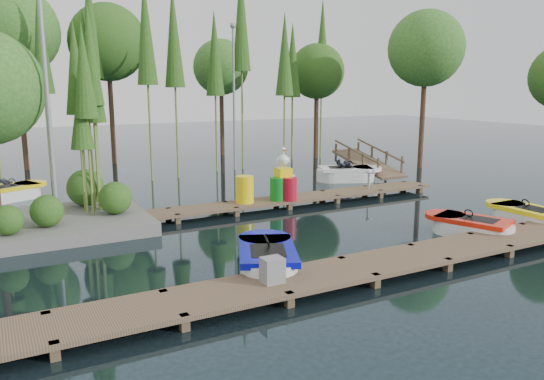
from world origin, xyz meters
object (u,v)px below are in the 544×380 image
drum_cluster (284,184)px  utility_cabinet (272,270)px  boat_blue (267,260)px  island (16,124)px  yellow_barrel (245,189)px  boat_yellow_far (10,193)px  boat_red (471,227)px

drum_cluster → utility_cabinet: bearing=-121.4°
boat_blue → island: bearing=150.1°
yellow_barrel → drum_cluster: (1.48, -0.15, 0.08)m
island → boat_yellow_far: bearing=92.2°
drum_cluster → boat_blue: bearing=-123.1°
boat_blue → boat_red: (6.55, -0.16, -0.03)m
yellow_barrel → utility_cabinet: bearing=-111.1°
boat_yellow_far → yellow_barrel: boat_yellow_far is taller
boat_yellow_far → boat_blue: bearing=-71.9°
utility_cabinet → boat_yellow_far: bearing=108.5°
island → boat_yellow_far: size_ratio=2.35×
boat_blue → yellow_barrel: yellow_barrel is taller
island → boat_yellow_far: island is taller
boat_red → boat_yellow_far: bearing=113.2°
boat_red → yellow_barrel: size_ratio=3.01×
yellow_barrel → boat_yellow_far: bearing=140.1°
boat_blue → boat_red: 6.55m
island → drum_cluster: bearing=-6.5°
boat_red → boat_yellow_far: boat_yellow_far is taller
boat_yellow_far → drum_cluster: (8.49, -6.02, 0.57)m
utility_cabinet → drum_cluster: drum_cluster is taller
boat_blue → boat_yellow_far: (-4.89, 11.52, 0.00)m
boat_blue → drum_cluster: (3.59, 5.51, 0.57)m
boat_blue → boat_yellow_far: size_ratio=1.09×
boat_blue → yellow_barrel: 6.06m
boat_blue → boat_yellow_far: boat_yellow_far is taller
boat_blue → drum_cluster: 6.60m
island → yellow_barrel: (6.82, -0.79, -2.42)m
island → boat_red: island is taller
boat_blue → drum_cluster: bearing=80.8°
island → boat_blue: size_ratio=2.16×
boat_yellow_far → utility_cabinet: (4.31, -12.87, 0.29)m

